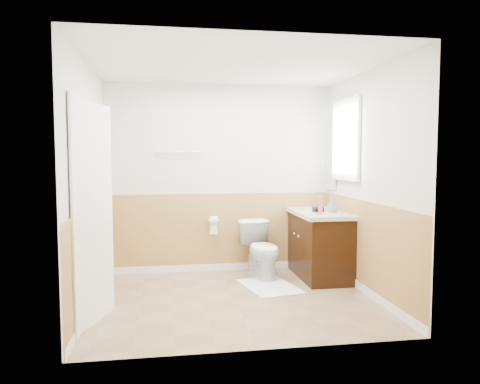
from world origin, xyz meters
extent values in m
plane|color=#8C7051|center=(0.00, 0.00, 0.00)|extent=(3.00, 3.00, 0.00)
plane|color=white|center=(0.00, 0.00, 2.50)|extent=(3.00, 3.00, 0.00)
plane|color=silver|center=(0.00, 1.30, 1.25)|extent=(3.00, 0.00, 3.00)
plane|color=silver|center=(0.00, -1.30, 1.25)|extent=(3.00, 0.00, 3.00)
plane|color=silver|center=(-1.50, 0.00, 1.25)|extent=(0.00, 3.00, 3.00)
plane|color=silver|center=(1.50, 0.00, 1.25)|extent=(0.00, 3.00, 3.00)
plane|color=tan|center=(0.00, 1.29, 0.50)|extent=(3.00, 0.00, 3.00)
plane|color=tan|center=(0.00, -1.29, 0.50)|extent=(3.00, 0.00, 3.00)
plane|color=tan|center=(-1.49, 0.00, 0.50)|extent=(0.00, 2.60, 2.60)
plane|color=tan|center=(1.49, 0.00, 0.50)|extent=(0.00, 2.60, 2.60)
imported|color=white|center=(0.48, 0.86, 0.36)|extent=(0.54, 0.77, 0.72)
cube|color=white|center=(0.48, 0.40, 0.01)|extent=(0.71, 0.90, 0.02)
cube|color=black|center=(1.21, 0.78, 0.40)|extent=(0.55, 1.10, 0.80)
sphere|color=silver|center=(0.91, 0.68, 0.55)|extent=(0.03, 0.03, 0.03)
sphere|color=silver|center=(0.91, 0.88, 0.55)|extent=(0.03, 0.03, 0.03)
cube|color=beige|center=(1.20, 0.78, 0.83)|extent=(0.60, 1.15, 0.05)
cylinder|color=white|center=(1.21, 0.93, 0.86)|extent=(0.36, 0.36, 0.02)
cylinder|color=silver|center=(1.39, 0.93, 0.92)|extent=(0.02, 0.02, 0.14)
cylinder|color=#F13E62|center=(1.11, 0.46, 0.96)|extent=(0.05, 0.05, 0.22)
imported|color=gray|center=(1.33, 0.65, 0.94)|extent=(0.11, 0.11, 0.19)
cylinder|color=black|center=(1.16, 0.68, 0.89)|extent=(0.14, 0.07, 0.07)
cylinder|color=black|center=(1.13, 0.70, 0.86)|extent=(0.03, 0.03, 0.07)
cube|color=silver|center=(1.48, 1.10, 1.55)|extent=(0.02, 0.35, 0.90)
cube|color=white|center=(1.47, 0.59, 1.75)|extent=(0.04, 0.80, 1.00)
cube|color=white|center=(1.49, 0.59, 1.75)|extent=(0.01, 0.70, 0.90)
cube|color=white|center=(-1.40, -0.45, 1.02)|extent=(0.29, 0.78, 2.04)
cube|color=white|center=(-1.48, -0.45, 1.03)|extent=(0.02, 0.92, 2.10)
sphere|color=silver|center=(-1.34, -0.12, 0.95)|extent=(0.06, 0.06, 0.06)
cylinder|color=silver|center=(-0.55, 1.25, 1.60)|extent=(0.62, 0.02, 0.02)
cylinder|color=silver|center=(-0.10, 1.23, 0.70)|extent=(0.14, 0.02, 0.02)
cylinder|color=white|center=(-0.10, 1.23, 0.70)|extent=(0.10, 0.11, 0.11)
cube|color=white|center=(-0.10, 1.23, 0.59)|extent=(0.10, 0.01, 0.16)
camera|label=1|loc=(-0.70, -4.79, 1.55)|focal=34.27mm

